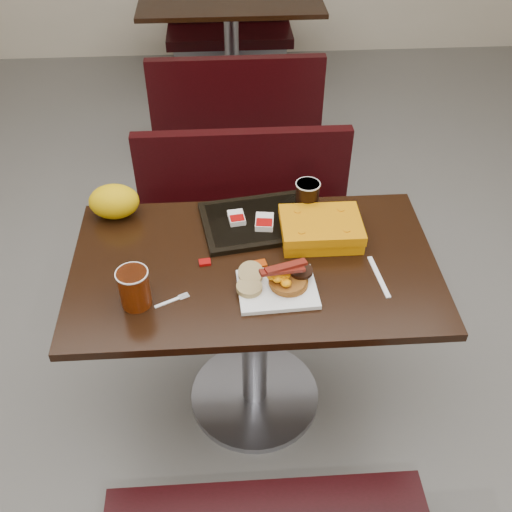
{
  "coord_description": "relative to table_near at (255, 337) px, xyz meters",
  "views": [
    {
      "loc": [
        -0.09,
        -1.44,
        2.06
      ],
      "look_at": [
        0.0,
        -0.05,
        0.82
      ],
      "focal_mm": 41.56,
      "sensor_mm": 36.0,
      "label": 1
    }
  ],
  "objects": [
    {
      "name": "coffee_cup_near",
      "position": [
        -0.37,
        -0.16,
        0.44
      ],
      "size": [
        0.1,
        0.1,
        0.13
      ],
      "primitive_type": "cylinder",
      "rotation": [
        0.0,
        0.0,
        -0.06
      ],
      "color": "maroon",
      "rests_on": "table_near"
    },
    {
      "name": "tray",
      "position": [
        0.03,
        0.21,
        0.38
      ],
      "size": [
        0.44,
        0.35,
        0.02
      ],
      "primitive_type": "cube",
      "rotation": [
        0.0,
        0.0,
        0.16
      ],
      "color": "black",
      "rests_on": "table_near"
    },
    {
      "name": "fork",
      "position": [
        -0.28,
        -0.17,
        0.38
      ],
      "size": [
        0.11,
        0.07,
        0.0
      ],
      "primitive_type": null,
      "rotation": [
        0.0,
        0.0,
        0.45
      ],
      "color": "white",
      "rests_on": "table_near"
    },
    {
      "name": "knife",
      "position": [
        0.39,
        -0.09,
        0.38
      ],
      "size": [
        0.04,
        0.19,
        0.0
      ],
      "primitive_type": "cube",
      "rotation": [
        0.0,
        0.0,
        -1.47
      ],
      "color": "white",
      "rests_on": "table_near"
    },
    {
      "name": "platter",
      "position": [
        0.06,
        -0.14,
        0.38
      ],
      "size": [
        0.25,
        0.2,
        0.01
      ],
      "primitive_type": "cube",
      "rotation": [
        0.0,
        0.0,
        0.05
      ],
      "color": "white",
      "rests_on": "table_near"
    },
    {
      "name": "paper_bag",
      "position": [
        -0.48,
        0.28,
        0.44
      ],
      "size": [
        0.21,
        0.18,
        0.12
      ],
      "primitive_type": "ellipsoid",
      "rotation": [
        0.0,
        0.0,
        -0.31
      ],
      "color": "#E1BF07",
      "rests_on": "table_near"
    },
    {
      "name": "scrambled_eggs",
      "position": [
        0.06,
        -0.13,
        0.44
      ],
      "size": [
        0.1,
        0.09,
        0.04
      ],
      "primitive_type": "ellipsoid",
      "rotation": [
        0.0,
        0.0,
        0.32
      ],
      "color": "#FFA405",
      "rests_on": "pancake_stack"
    },
    {
      "name": "sausage_patty",
      "position": [
        0.14,
        -0.1,
        0.42
      ],
      "size": [
        0.07,
        0.07,
        0.01
      ],
      "primitive_type": "cylinder",
      "rotation": [
        0.0,
        0.0,
        -0.0
      ],
      "color": "black",
      "rests_on": "pancake_stack"
    },
    {
      "name": "bench_near_n",
      "position": [
        0.0,
        0.7,
        -0.02
      ],
      "size": [
        1.0,
        0.46,
        0.72
      ],
      "primitive_type": null,
      "color": "black",
      "rests_on": "floor"
    },
    {
      "name": "hashbrown_sleeve_left",
      "position": [
        -0.05,
        0.21,
        0.4
      ],
      "size": [
        0.06,
        0.08,
        0.02
      ],
      "primitive_type": "cube",
      "rotation": [
        0.0,
        0.0,
        0.14
      ],
      "color": "silver",
      "rests_on": "tray"
    },
    {
      "name": "clamshell",
      "position": [
        0.23,
        0.11,
        0.41
      ],
      "size": [
        0.27,
        0.21,
        0.07
      ],
      "primitive_type": "cube",
      "rotation": [
        0.0,
        0.0,
        -0.0
      ],
      "color": "#C97303",
      "rests_on": "table_near"
    },
    {
      "name": "bacon_strips",
      "position": [
        0.08,
        -0.14,
        0.46
      ],
      "size": [
        0.16,
        0.1,
        0.01
      ],
      "primitive_type": null,
      "rotation": [
        0.0,
        0.0,
        0.26
      ],
      "color": "#4A0506",
      "rests_on": "scrambled_eggs"
    },
    {
      "name": "hashbrown_sleeve_right",
      "position": [
        0.05,
        0.17,
        0.41
      ],
      "size": [
        0.07,
        0.09,
        0.02
      ],
      "primitive_type": "cube",
      "rotation": [
        0.0,
        0.0,
        -0.12
      ],
      "color": "silver",
      "rests_on": "tray"
    },
    {
      "name": "bench_far_n",
      "position": [
        0.0,
        3.3,
        -0.02
      ],
      "size": [
        1.0,
        0.46,
        0.72
      ],
      "primitive_type": null,
      "color": "black",
      "rests_on": "floor"
    },
    {
      "name": "muffin_bottom",
      "position": [
        -0.02,
        -0.14,
        0.4
      ],
      "size": [
        0.1,
        0.1,
        0.02
      ],
      "primitive_type": "cylinder",
      "rotation": [
        0.0,
        0.0,
        -0.25
      ],
      "color": "#A58757",
      "rests_on": "platter"
    },
    {
      "name": "table_near",
      "position": [
        0.0,
        0.0,
        0.0
      ],
      "size": [
        1.2,
        0.7,
        0.75
      ],
      "primitive_type": null,
      "color": "black",
      "rests_on": "floor"
    },
    {
      "name": "bench_far_s",
      "position": [
        0.0,
        1.9,
        -0.02
      ],
      "size": [
        1.0,
        0.46,
        0.72
      ],
      "primitive_type": null,
      "color": "black",
      "rests_on": "floor"
    },
    {
      "name": "muffin_top",
      "position": [
        -0.02,
        -0.09,
        0.41
      ],
      "size": [
        0.09,
        0.09,
        0.05
      ],
      "primitive_type": "cylinder",
      "rotation": [
        0.38,
        0.0,
        -0.08
      ],
      "color": "#A58757",
      "rests_on": "platter"
    },
    {
      "name": "condiment_syrup",
      "position": [
        0.02,
        -0.02,
        0.38
      ],
      "size": [
        0.05,
        0.04,
        0.01
      ],
      "primitive_type": "cube",
      "rotation": [
        0.0,
        0.0,
        0.21
      ],
      "color": "#A13206",
      "rests_on": "table_near"
    },
    {
      "name": "floor",
      "position": [
        0.0,
        0.0,
        -0.38
      ],
      "size": [
        6.0,
        7.0,
        0.01
      ],
      "primitive_type": "cube",
      "color": "slate",
      "rests_on": "ground"
    },
    {
      "name": "coffee_cup_far",
      "position": [
        0.2,
        0.25,
        0.45
      ],
      "size": [
        0.1,
        0.1,
        0.11
      ],
      "primitive_type": "cylinder",
      "rotation": [
        0.0,
        0.0,
        0.22
      ],
      "color": "black",
      "rests_on": "tray"
    },
    {
      "name": "pancake_stack",
      "position": [
        0.1,
        -0.12,
        0.4
      ],
      "size": [
        0.13,
        0.13,
        0.03
      ],
      "primitive_type": "cylinder",
      "rotation": [
        0.0,
        0.0,
        0.08
      ],
      "color": "brown",
      "rests_on": "platter"
    },
    {
      "name": "condiment_ketchup",
      "position": [
        -0.16,
        0.01,
        0.38
      ],
      "size": [
        0.04,
        0.03,
        0.01
      ],
      "primitive_type": "cube",
      "rotation": [
        0.0,
        0.0,
        0.11
      ],
      "color": "#8C0504",
      "rests_on": "table_near"
    },
    {
      "name": "table_far",
      "position": [
        0.0,
        2.6,
        0.0
      ],
      "size": [
        1.2,
        0.7,
        0.75
      ],
      "primitive_type": null,
      "color": "black",
      "rests_on": "floor"
    }
  ]
}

